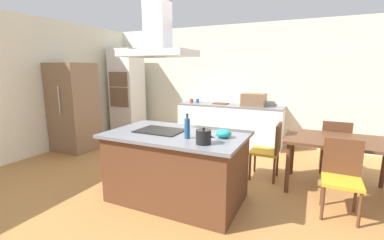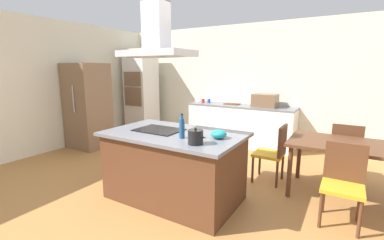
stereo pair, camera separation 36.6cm
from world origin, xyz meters
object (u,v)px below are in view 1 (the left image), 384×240
chair_at_left_end (271,148)px  refrigerator (74,107)px  countertop_microwave (254,100)px  olive_oil_bottle (187,128)px  mixing_bowl (224,133)px  chair_facing_back_wall (335,144)px  coffee_mug_red (192,101)px  tea_kettle (204,137)px  dining_table (339,145)px  range_hood (158,36)px  cooktop (160,131)px  wall_oven_stack (127,92)px  cutting_board (221,103)px  chair_facing_island (342,172)px  coffee_mug_blue (197,101)px

chair_at_left_end → refrigerator: bearing=-177.4°
countertop_microwave → olive_oil_bottle: bearing=-92.1°
mixing_bowl → chair_facing_back_wall: 2.28m
olive_oil_bottle → chair_facing_back_wall: bearing=50.4°
coffee_mug_red → refrigerator: (-1.84, -1.86, -0.03)m
mixing_bowl → countertop_microwave: size_ratio=0.37×
tea_kettle → chair_facing_back_wall: size_ratio=0.25×
countertop_microwave → chair_at_left_end: (0.65, -1.70, -0.53)m
dining_table → range_hood: (-2.16, -1.18, 1.43)m
cooktop → mixing_bowl: mixing_bowl is taller
wall_oven_stack → chair_at_left_end: size_ratio=2.47×
cooktop → wall_oven_stack: size_ratio=0.27×
cooktop → coffee_mug_red: (-0.89, 2.86, 0.04)m
olive_oil_bottle → countertop_microwave: 3.06m
wall_oven_stack → chair_at_left_end: wall_oven_stack is taller
dining_table → range_hood: bearing=-151.3°
countertop_microwave → cutting_board: bearing=176.3°
countertop_microwave → chair_facing_island: countertop_microwave is taller
coffee_mug_red → coffee_mug_blue: size_ratio=1.00×
mixing_bowl → wall_oven_stack: 4.38m
chair_facing_island → range_hood: range_hood is taller
mixing_bowl → chair_facing_island: 1.46m
coffee_mug_red → cutting_board: (0.72, 0.07, -0.04)m
cutting_board → chair_facing_back_wall: (2.33, -1.08, -0.40)m
chair_at_left_end → countertop_microwave: bearing=111.0°
chair_at_left_end → chair_facing_back_wall: same height
cooktop → wall_oven_stack: wall_oven_stack is taller
chair_at_left_end → mixing_bowl: bearing=-108.7°
chair_facing_back_wall → coffee_mug_blue: bearing=159.9°
cooktop → range_hood: bearing=0.0°
range_hood → chair_at_left_end: bearing=43.5°
cutting_board → refrigerator: 3.21m
coffee_mug_blue → chair_at_left_end: coffee_mug_blue is taller
coffee_mug_blue → chair_facing_island: bearing=-39.4°
olive_oil_bottle → coffee_mug_red: (-1.38, 3.04, -0.08)m
countertop_microwave → dining_table: size_ratio=0.36×
mixing_bowl → chair_at_left_end: bearing=71.3°
wall_oven_stack → chair_facing_back_wall: size_ratio=2.47×
tea_kettle → countertop_microwave: 3.20m
chair_at_left_end → chair_facing_back_wall: 1.13m
chair_facing_island → mixing_bowl: bearing=-159.6°
coffee_mug_blue → dining_table: (2.93, -1.74, -0.28)m
mixing_bowl → refrigerator: (-3.60, 0.97, -0.04)m
tea_kettle → olive_oil_bottle: 0.30m
coffee_mug_blue → range_hood: size_ratio=0.10×
cutting_board → countertop_microwave: bearing=-3.7°
chair_facing_island → olive_oil_bottle: bearing=-157.4°
dining_table → mixing_bowl: bearing=-138.6°
chair_at_left_end → range_hood: (-1.25, -1.18, 1.59)m
tea_kettle → countertop_microwave: size_ratio=0.44×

